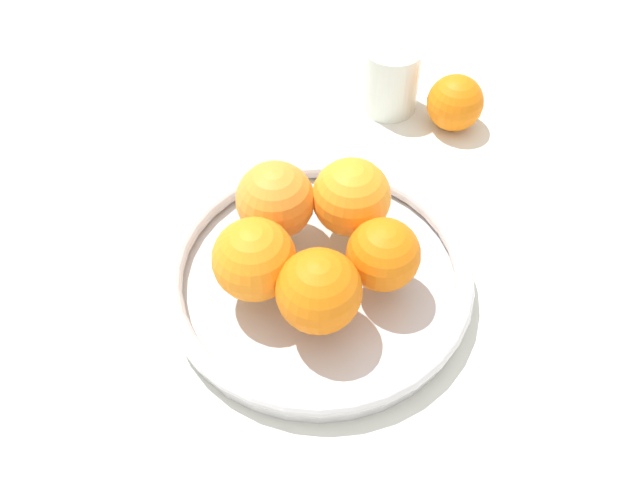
% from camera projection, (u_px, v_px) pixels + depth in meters
% --- Properties ---
extents(ground_plane, '(4.00, 4.00, 0.00)m').
position_uv_depth(ground_plane, '(320.00, 285.00, 0.67)').
color(ground_plane, silver).
extents(fruit_bowl, '(0.32, 0.32, 0.04)m').
position_uv_depth(fruit_bowl, '(320.00, 275.00, 0.66)').
color(fruit_bowl, silver).
rests_on(fruit_bowl, ground_plane).
extents(orange_pile, '(0.20, 0.20, 0.08)m').
position_uv_depth(orange_pile, '(315.00, 237.00, 0.62)').
color(orange_pile, orange).
rests_on(orange_pile, fruit_bowl).
extents(stray_orange, '(0.07, 0.07, 0.07)m').
position_uv_depth(stray_orange, '(456.00, 103.00, 0.81)').
color(stray_orange, orange).
rests_on(stray_orange, ground_plane).
extents(drinking_glass, '(0.08, 0.08, 0.09)m').
position_uv_depth(drinking_glass, '(391.00, 79.00, 0.83)').
color(drinking_glass, silver).
rests_on(drinking_glass, ground_plane).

